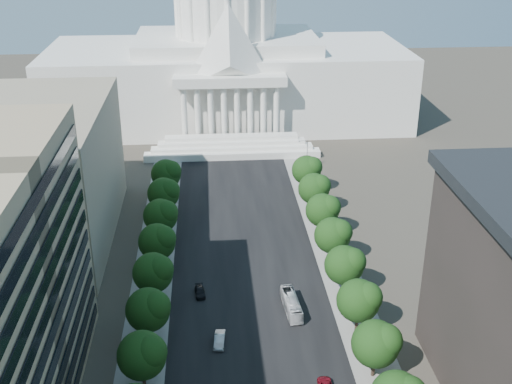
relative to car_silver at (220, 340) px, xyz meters
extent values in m
cube|color=black|center=(6.09, 31.99, -0.81)|extent=(30.00, 260.00, 0.01)
cube|color=gray|center=(-12.91, 31.99, -0.81)|extent=(8.00, 260.00, 0.02)
cube|color=gray|center=(25.09, 31.99, -0.81)|extent=(8.00, 260.00, 0.02)
cube|color=white|center=(6.09, 126.99, 11.69)|extent=(120.00, 50.00, 25.00)
cube|color=white|center=(6.09, 126.99, 26.19)|extent=(60.00, 40.00, 4.00)
cube|color=white|center=(6.09, 99.99, 19.69)|extent=(34.00, 8.00, 3.00)
cylinder|color=white|center=(6.09, 126.99, 36.19)|extent=(32.00, 32.00, 16.00)
cube|color=gray|center=(-41.91, 41.99, 14.19)|extent=(38.00, 52.00, 30.00)
cylinder|color=#33261C|center=(-11.91, -10.01, 0.66)|extent=(0.56, 0.56, 2.94)
sphere|color=black|center=(-11.91, -10.01, 5.36)|extent=(7.60, 7.60, 7.60)
sphere|color=black|center=(-10.58, -10.77, 6.50)|extent=(5.32, 5.32, 5.32)
cylinder|color=#33261C|center=(-11.91, 1.99, 0.66)|extent=(0.56, 0.56, 2.94)
sphere|color=black|center=(-11.91, 1.99, 5.36)|extent=(7.60, 7.60, 7.60)
sphere|color=black|center=(-10.58, 1.23, 6.50)|extent=(5.32, 5.32, 5.32)
cylinder|color=#33261C|center=(-11.91, 13.99, 0.66)|extent=(0.56, 0.56, 2.94)
sphere|color=black|center=(-11.91, 13.99, 5.36)|extent=(7.60, 7.60, 7.60)
sphere|color=black|center=(-10.58, 13.23, 6.50)|extent=(5.32, 5.32, 5.32)
cylinder|color=#33261C|center=(-11.91, 25.99, 0.66)|extent=(0.56, 0.56, 2.94)
sphere|color=black|center=(-11.91, 25.99, 5.36)|extent=(7.60, 7.60, 7.60)
sphere|color=black|center=(-10.58, 25.23, 6.50)|extent=(5.32, 5.32, 5.32)
cylinder|color=#33261C|center=(-11.91, 37.99, 0.66)|extent=(0.56, 0.56, 2.94)
sphere|color=black|center=(-11.91, 37.99, 5.36)|extent=(7.60, 7.60, 7.60)
sphere|color=black|center=(-10.58, 37.23, 6.50)|extent=(5.32, 5.32, 5.32)
cylinder|color=#33261C|center=(-11.91, 49.99, 0.66)|extent=(0.56, 0.56, 2.94)
sphere|color=black|center=(-11.91, 49.99, 5.36)|extent=(7.60, 7.60, 7.60)
sphere|color=black|center=(-10.58, 49.23, 6.50)|extent=(5.32, 5.32, 5.32)
cylinder|color=#33261C|center=(-11.91, 61.99, 0.66)|extent=(0.56, 0.56, 2.94)
sphere|color=black|center=(-11.91, 61.99, 5.36)|extent=(7.60, 7.60, 7.60)
sphere|color=black|center=(-10.58, 61.23, 6.50)|extent=(5.32, 5.32, 5.32)
cylinder|color=#33261C|center=(24.09, -10.01, 0.66)|extent=(0.56, 0.56, 2.94)
sphere|color=black|center=(24.09, -10.01, 5.36)|extent=(7.60, 7.60, 7.60)
sphere|color=black|center=(25.42, -10.77, 6.50)|extent=(5.32, 5.32, 5.32)
cylinder|color=#33261C|center=(24.09, 1.99, 0.66)|extent=(0.56, 0.56, 2.94)
sphere|color=black|center=(24.09, 1.99, 5.36)|extent=(7.60, 7.60, 7.60)
sphere|color=black|center=(25.42, 1.23, 6.50)|extent=(5.32, 5.32, 5.32)
cylinder|color=#33261C|center=(24.09, 13.99, 0.66)|extent=(0.56, 0.56, 2.94)
sphere|color=black|center=(24.09, 13.99, 5.36)|extent=(7.60, 7.60, 7.60)
sphere|color=black|center=(25.42, 13.23, 6.50)|extent=(5.32, 5.32, 5.32)
cylinder|color=#33261C|center=(24.09, 25.99, 0.66)|extent=(0.56, 0.56, 2.94)
sphere|color=black|center=(24.09, 25.99, 5.36)|extent=(7.60, 7.60, 7.60)
sphere|color=black|center=(25.42, 25.23, 6.50)|extent=(5.32, 5.32, 5.32)
cylinder|color=#33261C|center=(24.09, 37.99, 0.66)|extent=(0.56, 0.56, 2.94)
sphere|color=black|center=(24.09, 37.99, 5.36)|extent=(7.60, 7.60, 7.60)
sphere|color=black|center=(25.42, 37.23, 6.50)|extent=(5.32, 5.32, 5.32)
cylinder|color=#33261C|center=(24.09, 49.99, 0.66)|extent=(0.56, 0.56, 2.94)
sphere|color=black|center=(24.09, 49.99, 5.36)|extent=(7.60, 7.60, 7.60)
sphere|color=black|center=(25.42, 49.23, 6.50)|extent=(5.32, 5.32, 5.32)
cylinder|color=#33261C|center=(24.09, 61.99, 0.66)|extent=(0.56, 0.56, 2.94)
sphere|color=black|center=(24.09, 61.99, 5.36)|extent=(7.60, 7.60, 7.60)
sphere|color=black|center=(25.42, 61.23, 6.50)|extent=(5.32, 5.32, 5.32)
cylinder|color=gray|center=(26.59, 1.99, 3.69)|extent=(0.18, 0.18, 9.00)
cylinder|color=gray|center=(25.39, 1.99, 7.99)|extent=(2.40, 0.14, 0.14)
sphere|color=gray|center=(24.29, 1.99, 7.89)|extent=(0.44, 0.44, 0.44)
cylinder|color=gray|center=(26.59, 26.99, 3.69)|extent=(0.18, 0.18, 9.00)
cylinder|color=gray|center=(25.39, 26.99, 7.99)|extent=(2.40, 0.14, 0.14)
sphere|color=gray|center=(24.29, 26.99, 7.89)|extent=(0.44, 0.44, 0.44)
cylinder|color=gray|center=(26.59, 51.99, 3.69)|extent=(0.18, 0.18, 9.00)
cylinder|color=gray|center=(25.39, 51.99, 7.99)|extent=(2.40, 0.14, 0.14)
sphere|color=gray|center=(24.29, 51.99, 7.89)|extent=(0.44, 0.44, 0.44)
cylinder|color=gray|center=(26.59, 76.99, 3.69)|extent=(0.18, 0.18, 9.00)
cylinder|color=gray|center=(25.39, 76.99, 7.99)|extent=(2.40, 0.14, 0.14)
sphere|color=gray|center=(24.29, 76.99, 7.89)|extent=(0.44, 0.44, 0.44)
imported|color=#B9BCC1|center=(0.00, 0.00, 0.00)|extent=(2.20, 5.08, 1.63)
imported|color=black|center=(-3.39, 15.32, -0.17)|extent=(2.28, 4.63, 1.30)
imported|color=silver|center=(13.45, 8.78, 0.61)|extent=(3.12, 10.33, 2.84)
camera|label=1|loc=(-0.72, -89.63, 67.58)|focal=45.00mm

